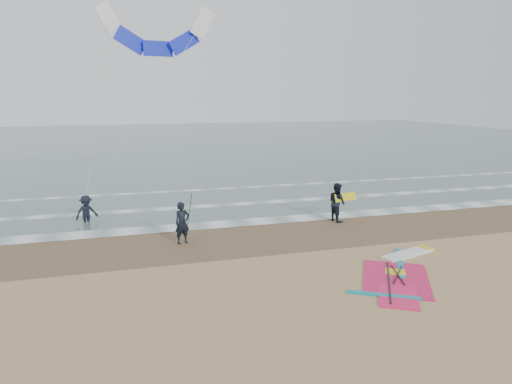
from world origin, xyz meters
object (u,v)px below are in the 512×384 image
object	(u,v)px
windsurf_rig	(401,271)
surf_kite	(157,35)
person_standing	(182,223)
person_walking	(337,202)
person_wading	(86,206)

from	to	relation	value
windsurf_rig	surf_kite	distance (m)	17.33
person_standing	person_walking	xyz separation A→B (m)	(7.65, 1.43, 0.06)
person_walking	windsurf_rig	bearing A→B (deg)	162.25
person_standing	person_wading	world-z (taller)	person_standing
person_walking	surf_kite	xyz separation A→B (m)	(-7.78, 6.28, 8.21)
windsurf_rig	surf_kite	size ratio (longest dim) A/B	0.54
person_wading	person_walking	bearing A→B (deg)	-41.13
surf_kite	windsurf_rig	bearing A→B (deg)	-61.51
windsurf_rig	person_walking	distance (m)	6.77
windsurf_rig	person_wading	size ratio (longest dim) A/B	3.07
person_standing	person_wading	distance (m)	6.04
person_walking	person_wading	world-z (taller)	person_walking
person_wading	surf_kite	world-z (taller)	surf_kite
windsurf_rig	person_walking	xyz separation A→B (m)	(0.75, 6.67, 0.91)
person_walking	person_wading	distance (m)	12.10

